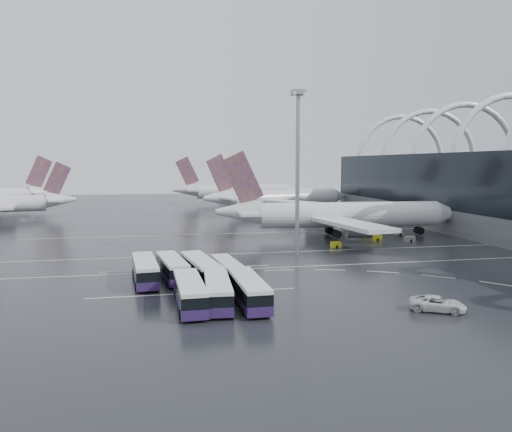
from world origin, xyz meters
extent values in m
plane|color=black|center=(0.00, 0.00, 0.00)|extent=(420.00, 420.00, 0.00)
torus|color=white|center=(58.00, 28.00, 18.00)|extent=(33.80, 1.80, 33.80)
torus|color=white|center=(58.00, 47.00, 18.00)|extent=(33.80, 1.80, 33.80)
torus|color=white|center=(58.00, 66.00, 18.00)|extent=(33.80, 1.80, 33.80)
torus|color=white|center=(58.00, 85.00, 18.00)|extent=(33.80, 1.80, 33.80)
cube|color=silver|center=(0.00, -2.00, 0.01)|extent=(120.00, 0.25, 0.01)
cube|color=silver|center=(0.00, 12.00, 0.01)|extent=(120.00, 0.25, 0.01)
cube|color=silver|center=(0.00, 40.00, 0.01)|extent=(120.00, 0.25, 0.01)
cube|color=silver|center=(-24.00, -16.00, 0.01)|extent=(28.00, 0.25, 0.01)
cube|color=silver|center=(-24.00, 0.00, 0.01)|extent=(28.00, 0.25, 0.01)
cylinder|color=silver|center=(16.40, 29.34, 5.26)|extent=(43.39, 8.86, 5.98)
cone|color=silver|center=(40.98, 27.69, 5.26)|extent=(6.58, 6.38, 5.98)
cone|color=silver|center=(-10.24, 31.13, 6.29)|extent=(10.69, 6.66, 5.98)
cube|color=#3C196A|center=(-9.21, 31.06, 13.93)|extent=(9.96, 1.28, 12.68)
cube|color=silver|center=(-8.18, 30.99, 6.29)|extent=(5.88, 18.84, 0.52)
cube|color=silver|center=(11.42, 16.75, 4.64)|extent=(10.81, 26.56, 0.83)
cube|color=silver|center=(13.15, 42.48, 4.64)|extent=(13.99, 26.78, 0.83)
cylinder|color=slate|center=(14.75, 20.15, 2.79)|extent=(5.90, 3.88, 3.51)
cylinder|color=slate|center=(15.99, 38.67, 2.79)|extent=(5.90, 3.88, 3.51)
cube|color=black|center=(12.28, 29.62, 1.13)|extent=(12.79, 7.42, 2.27)
cylinder|color=silver|center=(15.56, 87.01, 5.31)|extent=(41.58, 19.85, 6.04)
cone|color=silver|center=(38.27, 95.14, 5.31)|extent=(7.92, 7.80, 6.04)
cone|color=silver|center=(-9.12, 78.18, 6.35)|extent=(11.84, 9.20, 6.04)
cube|color=#3C196A|center=(-8.14, 78.53, 14.06)|extent=(9.66, 3.97, 12.81)
cube|color=silver|center=(-7.16, 78.88, 6.35)|extent=(10.73, 19.23, 0.52)
cube|color=silver|center=(16.02, 73.35, 4.69)|extent=(19.89, 25.99, 0.83)
cube|color=silver|center=(7.24, 97.87, 4.69)|extent=(10.72, 26.79, 0.83)
cylinder|color=slate|center=(17.74, 77.83, 2.81)|extent=(6.59, 5.27, 3.54)
cylinder|color=slate|center=(11.42, 95.49, 2.81)|extent=(6.59, 5.27, 3.54)
cube|color=black|center=(11.63, 85.61, 1.15)|extent=(14.02, 10.49, 2.29)
cylinder|color=silver|center=(8.54, 133.43, 5.29)|extent=(40.72, 9.87, 6.02)
cone|color=silver|center=(31.71, 135.67, 5.29)|extent=(6.77, 6.59, 6.02)
cone|color=silver|center=(-16.69, 130.99, 6.33)|extent=(10.90, 6.98, 6.02)
cube|color=#3C196A|center=(-15.66, 131.09, 14.00)|extent=(10.00, 1.58, 12.75)
cube|color=silver|center=(-14.62, 131.19, 6.33)|extent=(6.44, 19.03, 0.52)
cube|color=silver|center=(5.66, 120.13, 4.67)|extent=(14.73, 26.91, 0.83)
cube|color=silver|center=(3.17, 145.93, 4.67)|extent=(10.14, 26.58, 0.83)
cylinder|color=slate|center=(8.41, 124.04, 2.80)|extent=(6.02, 4.06, 3.53)
cylinder|color=slate|center=(6.61, 142.62, 2.80)|extent=(6.02, 4.06, 3.53)
cube|color=black|center=(4.41, 133.03, 1.14)|extent=(13.03, 7.80, 2.28)
cylinder|color=silver|center=(-76.75, 87.22, 4.68)|extent=(26.98, 10.26, 5.33)
cone|color=silver|center=(-59.26, 90.60, 5.60)|extent=(10.03, 6.98, 5.33)
cube|color=#3C196A|center=(-60.16, 90.43, 12.40)|extent=(8.79, 2.22, 11.29)
cube|color=silver|center=(-61.06, 90.26, 5.60)|extent=(7.20, 17.02, 0.46)
cube|color=silver|center=(-74.95, 87.57, 4.32)|extent=(11.70, 33.51, 0.64)
cube|color=black|center=(-73.14, 87.92, 1.01)|extent=(11.94, 7.87, 2.02)
cone|color=silver|center=(-71.14, 120.67, 6.36)|extent=(12.01, 9.88, 6.05)
cube|color=#3C196A|center=(-72.09, 120.23, 14.08)|extent=(9.38, 4.80, 12.83)
cube|color=silver|center=(-73.03, 119.79, 6.36)|extent=(12.16, 19.01, 0.52)
cube|color=#25143F|center=(-30.44, -8.39, 0.95)|extent=(4.23, 13.98, 1.16)
cube|color=black|center=(-30.44, -8.39, 2.22)|extent=(4.27, 13.71, 1.38)
cube|color=silver|center=(-30.44, -8.39, 3.15)|extent=(4.23, 13.98, 0.48)
cylinder|color=black|center=(-28.60, -12.65, 0.53)|extent=(0.46, 1.09, 1.06)
cylinder|color=black|center=(-31.53, -12.90, 0.53)|extent=(0.46, 1.09, 1.06)
cylinder|color=black|center=(-29.35, -3.88, 0.53)|extent=(0.46, 1.09, 1.06)
cylinder|color=black|center=(-32.29, -4.13, 0.53)|extent=(0.46, 1.09, 1.06)
cube|color=#25143F|center=(-26.48, -7.19, 0.91)|extent=(4.77, 13.49, 1.12)
cube|color=black|center=(-26.48, -7.19, 2.13)|extent=(4.79, 13.24, 1.32)
cube|color=silver|center=(-26.48, -7.19, 3.02)|extent=(4.77, 13.49, 0.46)
cylinder|color=black|center=(-24.49, -11.17, 0.51)|extent=(0.49, 1.06, 1.02)
cylinder|color=black|center=(-27.29, -11.57, 0.51)|extent=(0.49, 1.06, 1.02)
cylinder|color=black|center=(-25.67, -2.80, 0.51)|extent=(0.49, 1.06, 1.02)
cylinder|color=black|center=(-28.48, -3.20, 0.51)|extent=(0.49, 1.06, 1.02)
cube|color=#25143F|center=(-22.40, -9.50, 0.97)|extent=(5.23, 14.34, 1.19)
cube|color=black|center=(-22.40, -9.50, 2.27)|extent=(5.24, 14.07, 1.40)
cube|color=silver|center=(-22.40, -9.50, 3.21)|extent=(5.23, 14.34, 0.49)
cylinder|color=black|center=(-20.24, -13.71, 0.54)|extent=(0.54, 1.12, 1.08)
cylinder|color=black|center=(-23.20, -14.17, 0.54)|extent=(0.54, 1.12, 1.08)
cylinder|color=black|center=(-21.60, -4.84, 0.54)|extent=(0.54, 1.12, 1.08)
cylinder|color=black|center=(-24.57, -5.30, 0.54)|extent=(0.54, 1.12, 1.08)
cube|color=#25143F|center=(-18.43, -9.91, 0.85)|extent=(3.92, 12.50, 1.04)
cube|color=black|center=(-18.43, -9.91, 1.99)|extent=(3.95, 12.26, 1.23)
cube|color=silver|center=(-18.43, -9.91, 2.81)|extent=(3.92, 12.50, 0.43)
cylinder|color=black|center=(-16.74, -13.70, 0.47)|extent=(0.42, 0.97, 0.95)
cylinder|color=black|center=(-19.36, -13.95, 0.47)|extent=(0.42, 0.97, 0.95)
cylinder|color=black|center=(-17.51, -5.87, 0.47)|extent=(0.42, 0.97, 0.95)
cylinder|color=black|center=(-20.13, -6.13, 0.47)|extent=(0.42, 0.97, 0.95)
cube|color=#25143F|center=(-24.88, -22.29, 0.93)|extent=(3.37, 13.58, 1.14)
cube|color=black|center=(-24.88, -22.29, 2.18)|extent=(3.42, 13.31, 1.35)
cube|color=silver|center=(-24.88, -22.29, 3.09)|extent=(3.37, 13.58, 0.47)
cylinder|color=black|center=(-23.32, -26.57, 0.52)|extent=(0.39, 1.05, 1.04)
cylinder|color=black|center=(-26.21, -26.65, 0.52)|extent=(0.39, 1.05, 1.04)
cylinder|color=black|center=(-23.55, -17.93, 0.52)|extent=(0.39, 1.05, 1.04)
cylinder|color=black|center=(-26.44, -18.01, 0.52)|extent=(0.39, 1.05, 1.04)
cube|color=#25143F|center=(-21.46, -22.05, 0.91)|extent=(3.79, 13.35, 1.12)
cube|color=black|center=(-21.46, -22.05, 2.13)|extent=(3.83, 13.09, 1.32)
cube|color=silver|center=(-21.46, -22.05, 3.02)|extent=(3.79, 13.35, 0.46)
cylinder|color=black|center=(-20.32, -26.35, 0.51)|extent=(0.42, 1.03, 1.01)
cylinder|color=black|center=(-23.14, -26.17, 0.51)|extent=(0.42, 1.03, 1.01)
cylinder|color=black|center=(-19.77, -17.93, 0.51)|extent=(0.42, 1.03, 1.01)
cylinder|color=black|center=(-22.59, -17.75, 0.51)|extent=(0.42, 1.03, 1.01)
cube|color=#25143F|center=(-17.68, -22.54, 0.93)|extent=(3.27, 13.53, 1.14)
cube|color=black|center=(-17.68, -22.54, 2.18)|extent=(3.32, 13.26, 1.35)
cube|color=silver|center=(-17.68, -22.54, 3.08)|extent=(3.27, 13.53, 0.47)
cylinder|color=black|center=(-16.15, -26.82, 0.52)|extent=(0.38, 1.04, 1.04)
cylinder|color=black|center=(-19.03, -26.88, 0.52)|extent=(0.38, 1.04, 1.04)
cylinder|color=black|center=(-16.32, -18.20, 0.52)|extent=(0.38, 1.04, 1.04)
cylinder|color=black|center=(-19.20, -18.26, 0.52)|extent=(0.38, 1.04, 1.04)
imported|color=silver|center=(3.64, -29.75, 0.89)|extent=(7.04, 5.68, 1.78)
cylinder|color=gray|center=(-2.49, 8.89, 15.04)|extent=(0.75, 0.75, 30.09)
cube|color=gray|center=(-2.49, 8.89, 30.41)|extent=(2.36, 2.36, 0.86)
cube|color=white|center=(-2.49, 8.89, 30.09)|extent=(2.15, 2.15, 0.43)
cube|color=gold|center=(20.16, 22.51, 0.60)|extent=(2.21, 1.31, 1.20)
cube|color=slate|center=(28.93, 28.82, 0.62)|extent=(2.28, 1.34, 1.24)
cube|color=gold|center=(7.77, 15.32, 0.56)|extent=(2.07, 1.22, 1.13)
cube|color=slate|center=(26.75, 19.56, 0.59)|extent=(2.16, 1.28, 1.18)
cube|color=gold|center=(19.06, 28.08, 0.52)|extent=(1.90, 1.12, 1.04)
camera|label=1|loc=(-28.56, -81.68, 17.29)|focal=35.00mm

